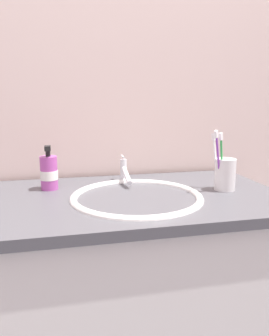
% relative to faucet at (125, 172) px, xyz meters
% --- Properties ---
extents(tiled_wall_back, '(2.16, 0.04, 2.40)m').
position_rel_faucet_xyz_m(tiled_wall_back, '(0.01, 0.17, 0.27)').
color(tiled_wall_back, beige).
rests_on(tiled_wall_back, ground).
extents(vanity_counter, '(0.96, 0.58, 0.89)m').
position_rel_faucet_xyz_m(vanity_counter, '(0.01, -0.16, -0.48)').
color(vanity_counter, silver).
rests_on(vanity_counter, ground).
extents(sink_basin, '(0.42, 0.42, 0.11)m').
position_rel_faucet_xyz_m(sink_basin, '(-0.00, -0.20, -0.08)').
color(sink_basin, white).
rests_on(sink_basin, vanity_counter).
extents(faucet, '(0.02, 0.16, 0.10)m').
position_rel_faucet_xyz_m(faucet, '(0.00, 0.00, 0.00)').
color(faucet, silver).
rests_on(faucet, sink_basin).
extents(toothbrush_cup, '(0.07, 0.07, 0.11)m').
position_rel_faucet_xyz_m(toothbrush_cup, '(0.32, -0.17, 0.01)').
color(toothbrush_cup, white).
rests_on(toothbrush_cup, vanity_counter).
extents(toothbrush_green, '(0.04, 0.03, 0.19)m').
position_rel_faucet_xyz_m(toothbrush_green, '(0.29, -0.18, 0.07)').
color(toothbrush_green, green).
rests_on(toothbrush_green, toothbrush_cup).
extents(toothbrush_white, '(0.02, 0.04, 0.19)m').
position_rel_faucet_xyz_m(toothbrush_white, '(0.29, -0.14, 0.07)').
color(toothbrush_white, white).
rests_on(toothbrush_white, toothbrush_cup).
extents(toothbrush_purple, '(0.05, 0.04, 0.20)m').
position_rel_faucet_xyz_m(toothbrush_purple, '(0.28, -0.19, 0.08)').
color(toothbrush_purple, purple).
rests_on(toothbrush_purple, toothbrush_cup).
extents(soap_dispenser, '(0.06, 0.06, 0.15)m').
position_rel_faucet_xyz_m(soap_dispenser, '(-0.27, -0.03, 0.02)').
color(soap_dispenser, '#B24CA5').
rests_on(soap_dispenser, vanity_counter).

